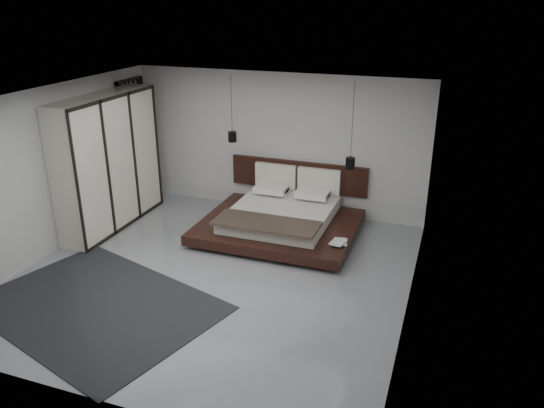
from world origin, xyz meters
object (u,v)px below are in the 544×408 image
at_px(rug, 97,306).
at_px(pendant_left, 232,136).
at_px(lattice_screen, 135,142).
at_px(wardrobe, 108,162).
at_px(pendant_right, 350,163).
at_px(bed, 281,218).

bearing_deg(rug, pendant_left, 82.10).
distance_m(lattice_screen, rug, 4.44).
distance_m(lattice_screen, pendant_left, 2.30).
bearing_deg(rug, wardrobe, 120.05).
relative_size(pendant_left, pendant_right, 0.81).
bearing_deg(pendant_left, rug, -97.90).
xyz_separation_m(pendant_right, wardrobe, (-4.33, -1.18, -0.10)).
height_order(lattice_screen, bed, lattice_screen).
bearing_deg(pendant_right, rug, -126.87).
distance_m(lattice_screen, bed, 3.61).
bearing_deg(rug, bed, 63.26).
height_order(lattice_screen, pendant_right, pendant_right).
xyz_separation_m(lattice_screen, pendant_right, (4.58, -0.10, 0.05)).
distance_m(bed, pendant_right, 1.63).
height_order(bed, pendant_right, pendant_right).
distance_m(bed, rug, 3.74).
distance_m(lattice_screen, wardrobe, 1.31).
bearing_deg(lattice_screen, pendant_left, -2.48).
distance_m(pendant_left, pendant_right, 2.32).
relative_size(lattice_screen, pendant_left, 2.05).
xyz_separation_m(pendant_left, wardrobe, (-2.02, -1.18, -0.38)).
bearing_deg(wardrobe, lattice_screen, 101.12).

